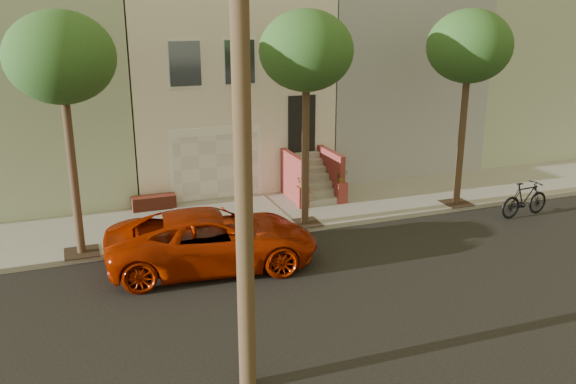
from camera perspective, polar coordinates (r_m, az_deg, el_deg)
name	(u,v)px	position (r m, az deg, el deg)	size (l,w,h in m)	color
ground	(327,285)	(14.89, 3.73, -8.79)	(90.00, 90.00, 0.00)	black
sidewalk	(259,214)	(19.48, -2.75, -2.12)	(40.00, 3.70, 0.15)	gray
house_row	(212,82)	(24.18, -7.23, 10.26)	(33.10, 11.70, 7.00)	beige
tree_left	(61,59)	(16.10, -20.66, 11.64)	(2.70, 2.57, 6.30)	#2D2116
tree_mid	(306,52)	(17.41, 1.74, 13.05)	(2.70, 2.57, 6.30)	#2D2116
tree_right	(469,48)	(20.15, 16.75, 12.92)	(2.70, 2.57, 6.30)	#2D2116
pickup_truck	(213,239)	(15.71, -7.11, -4.47)	(2.49, 5.40, 1.50)	#931C00
motorcycle	(525,199)	(20.79, 21.46, -0.62)	(0.54, 1.92, 1.15)	black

